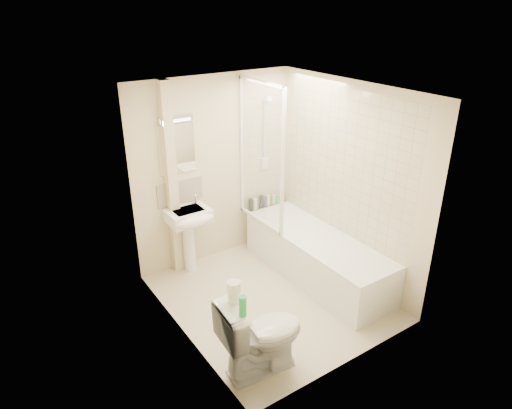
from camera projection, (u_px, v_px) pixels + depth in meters
floor at (271, 298)px, 5.34m from camera, size 2.50×2.50×0.00m
wall_back at (214, 171)px, 5.78m from camera, size 2.20×0.02×2.40m
wall_left at (177, 232)px, 4.28m from camera, size 0.02×2.50×2.40m
wall_right at (347, 183)px, 5.40m from camera, size 0.02×2.50×2.40m
ceiling at (274, 90)px, 4.34m from camera, size 2.20×2.50×0.02m
tile_back at (264, 144)px, 6.06m from camera, size 0.70×0.01×1.75m
tile_right at (344, 164)px, 5.35m from camera, size 0.01×2.10×1.75m
pipe_boxing at (171, 182)px, 5.42m from camera, size 0.12×0.12×2.40m
splashback at (180, 192)px, 5.59m from camera, size 0.60×0.02×0.30m
mirror at (177, 149)px, 5.36m from camera, size 0.46×0.01×0.60m
strip_light at (175, 118)px, 5.19m from camera, size 0.42×0.07×0.07m
bathtub at (317, 256)px, 5.65m from camera, size 0.70×2.10×0.55m
shower_screen at (261, 156)px, 5.54m from camera, size 0.04×0.92×1.80m
shower_fixture at (265, 136)px, 5.98m from camera, size 0.10×0.16×0.99m
pedestal_sink at (190, 223)px, 5.56m from camera, size 0.51×0.47×0.98m
bottle_black_a at (251, 205)px, 6.20m from camera, size 0.06×0.06×0.17m
bottle_white_a at (255, 204)px, 6.24m from camera, size 0.06×0.06×0.15m
bottle_black_b at (261, 202)px, 6.29m from camera, size 0.06×0.06×0.17m
bottle_blue at (264, 202)px, 6.32m from camera, size 0.05×0.05×0.15m
bottle_cream at (268, 200)px, 6.35m from camera, size 0.05×0.05×0.16m
bottle_white_b at (274, 199)px, 6.40m from camera, size 0.05×0.05×0.14m
bottle_green at (277, 200)px, 6.44m from camera, size 0.07×0.07×0.09m
toilet at (261, 334)px, 4.17m from camera, size 0.59×0.87×0.81m
toilet_roll_lower at (233, 297)px, 3.93m from camera, size 0.10×0.10×0.09m
toilet_roll_upper at (234, 287)px, 3.91m from camera, size 0.12×0.12×0.10m
green_bottle at (243, 306)px, 3.74m from camera, size 0.06×0.06×0.19m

